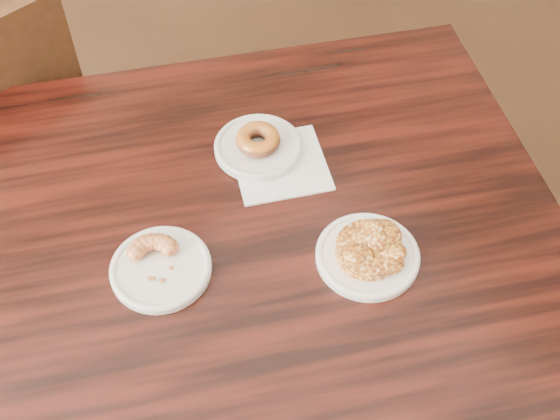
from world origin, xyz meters
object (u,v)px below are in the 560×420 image
glazed_donut (258,139)px  cruller_fragment (159,262)px  cafe_table (276,352)px  apple_fritter (369,248)px

glazed_donut → cruller_fragment: 0.30m
cafe_table → glazed_donut: 0.46m
glazed_donut → apple_fritter: (0.04, -0.30, -0.00)m
cafe_table → apple_fritter: size_ratio=6.63×
apple_fritter → cruller_fragment: apple_fritter is taller
cruller_fragment → glazed_donut: bearing=29.8°
glazed_donut → apple_fritter: apple_fritter is taller
cafe_table → glazed_donut: (0.08, 0.20, 0.41)m
apple_fritter → cafe_table: bearing=141.3°
cafe_table → glazed_donut: bearing=85.9°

